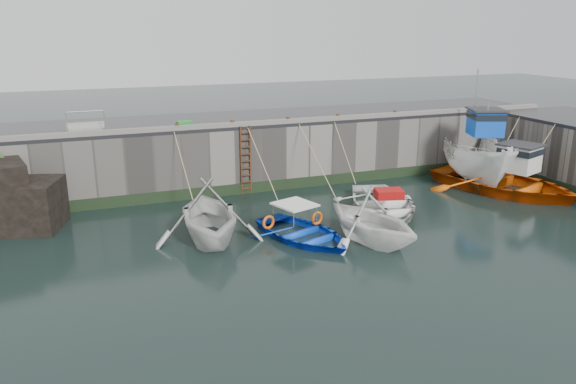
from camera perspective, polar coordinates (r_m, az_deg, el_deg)
name	(u,v)px	position (r m, az deg, el deg)	size (l,w,h in m)	color
ground	(395,270)	(18.56, 10.81, -7.80)	(120.00, 120.00, 0.00)	black
quay_back	(269,148)	(28.94, -1.98, 4.46)	(30.00, 5.00, 3.00)	slate
road_back	(268,118)	(28.65, -2.01, 7.55)	(30.00, 5.00, 0.16)	black
kerb_back	(285,121)	(26.43, -0.35, 7.20)	(30.00, 0.30, 0.20)	slate
algae_back	(286,184)	(26.92, -0.20, 0.80)	(30.00, 0.08, 0.50)	black
ladder	(246,161)	(25.92, -4.31, 3.20)	(0.51, 0.08, 3.20)	#3F1E0F
boat_near_white	(209,239)	(20.98, -8.02, -4.74)	(4.21, 4.87, 2.57)	silver
boat_near_white_rope	(189,209)	(24.52, -10.05, -1.66)	(0.04, 3.72, 3.10)	tan
boat_near_blue	(303,238)	(20.83, 1.57, -4.73)	(3.17, 4.43, 0.92)	blue
boat_near_blue_rope	(265,204)	(24.74, -2.33, -1.25)	(0.04, 4.65, 3.10)	tan
boat_near_blacktrim	(370,241)	(20.81, 8.38, -4.94)	(3.78, 4.37, 2.30)	white
boat_near_blacktrim_rope	(316,202)	(25.01, 2.86, -1.06)	(0.04, 5.60, 3.10)	tan
boat_near_navy	(383,210)	(24.23, 9.59, -1.86)	(3.84, 5.38, 1.11)	white
boat_near_navy_rope	(346,189)	(27.18, 5.88, 0.32)	(0.04, 3.30, 3.10)	tan
boat_far_white	(478,158)	(29.66, 18.73, 3.25)	(5.15, 7.78, 5.81)	white
boat_far_orange	(505,182)	(28.37, 21.17, 0.94)	(7.23, 8.39, 4.46)	#E2580B
fish_crate	(184,125)	(25.64, -10.48, 6.76)	(0.64, 0.38, 0.31)	#198928
railing	(86,127)	(25.88, -19.83, 6.24)	(1.60, 1.05, 1.00)	#A5A8AD
bollard_a	(177,127)	(25.24, -11.20, 6.53)	(0.18, 0.18, 0.28)	#3F1E0F
bollard_b	(232,123)	(25.77, -5.68, 6.96)	(0.18, 0.18, 0.28)	#3F1E0F
bollard_c	(288,120)	(26.59, -0.02, 7.34)	(0.18, 0.18, 0.28)	#3F1E0F
bollard_d	(338,117)	(27.61, 5.08, 7.62)	(0.18, 0.18, 0.28)	#3F1E0F
bollard_e	(395,113)	(29.13, 10.81, 7.86)	(0.18, 0.18, 0.28)	#3F1E0F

